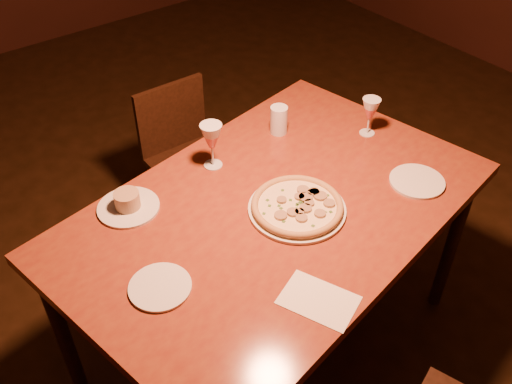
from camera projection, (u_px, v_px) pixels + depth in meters
floor at (273, 342)px, 2.53m from camera, size 7.00×7.00×0.00m
dining_table at (274, 221)px, 2.04m from camera, size 1.67×1.23×0.81m
chair_far at (185, 153)px, 2.86m from camera, size 0.38×0.38×0.77m
pizza_plate at (297, 206)px, 1.97m from camera, size 0.34×0.34×0.04m
ramekin_saucer at (128, 204)px, 1.97m from camera, size 0.22×0.22×0.07m
wine_glass_far at (212, 146)px, 2.12m from camera, size 0.08×0.08×0.18m
wine_glass_right at (369, 117)px, 2.29m from camera, size 0.07×0.07×0.16m
water_tumbler at (279, 120)px, 2.31m from camera, size 0.07×0.07×0.12m
side_plate_left at (160, 287)px, 1.71m from camera, size 0.19×0.19×0.01m
side_plate_near at (417, 181)px, 2.09m from camera, size 0.20×0.20×0.01m
menu_card at (319, 300)px, 1.68m from camera, size 0.22×0.26×0.00m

